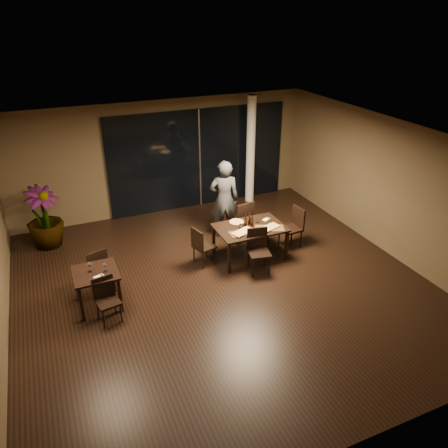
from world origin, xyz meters
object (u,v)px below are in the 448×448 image
Objects in this scene: chair_main_right at (294,225)px; potted_plant at (44,217)px; bottle_b at (252,221)px; chair_side_near at (106,297)px; bottle_c at (249,219)px; chair_side_far at (97,267)px; chair_main_left at (201,245)px; bottle_a at (245,220)px; main_table at (250,230)px; side_table at (96,278)px; chair_main_far at (243,219)px; diner at (224,199)px; chair_main_near at (258,248)px.

potted_plant is at bearing -117.49° from chair_main_right.
potted_plant is at bearing 151.17° from bottle_b.
chair_side_near is 2.91× the size of bottle_c.
chair_side_far is at bearing -179.66° from bottle_c.
chair_side_near is at bearing -81.71° from chair_main_right.
chair_main_right is at bearing 2.29° from chair_side_near.
chair_side_far reaches higher than chair_main_left.
chair_side_far reaches higher than chair_side_near.
bottle_a reaches higher than bottle_b.
chair_main_left reaches higher than main_table.
bottle_b reaches higher than side_table.
side_table is 0.77× the size of chair_main_far.
bottle_b is (-0.10, -0.70, 0.30)m from chair_main_far.
chair_main_left is at bearing 174.36° from main_table.
chair_side_near is at bearing -164.06° from main_table.
chair_main_right reaches higher than chair_main_left.
bottle_a is at bearing 7.27° from chair_side_near.
diner is (-0.12, 1.16, 0.29)m from main_table.
diner is at bearing 102.59° from chair_main_near.
chair_main_far is at bearing -127.42° from chair_main_right.
chair_main_far is 0.70m from bottle_c.
bottle_a is at bearing -28.90° from potted_plant.
side_table is 0.84× the size of chair_main_right.
bottle_b reaches higher than main_table.
chair_main_right is at bearing 161.84° from chair_side_far.
diner reaches higher than chair_side_far.
chair_side_far is 3.38m from bottle_c.
chair_main_near is 3.26m from chair_side_near.
chair_main_left reaches higher than chair_side_near.
main_table is 4.75m from potted_plant.
chair_main_far is 0.65m from diner.
chair_side_far is 0.61× the size of potted_plant.
bottle_c is (-1.14, 0.05, 0.36)m from chair_main_right.
chair_main_far reaches higher than main_table.
bottle_b is (3.38, -0.08, 0.38)m from chair_side_far.
bottle_c reaches higher than chair_main_left.
potted_plant is at bearing 150.62° from main_table.
bottle_c is at bearing 71.22° from main_table.
chair_main_far is at bearing 140.10° from diner.
chair_main_left is 1.21m from bottle_c.
diner is (-1.29, 1.10, 0.43)m from chair_main_right.
bottle_c is (4.17, -2.21, 0.16)m from potted_plant.
chair_main_right is 1.19m from bottle_c.
side_table is 3.51m from bottle_b.
chair_main_near is at bearing -99.84° from bottle_c.
potted_plant reaches higher than bottle_c.
side_table is at bearing -169.99° from bottle_a.
chair_main_right is at bearing 157.20° from diner.
chair_main_far reaches higher than chair_main_near.
potted_plant is 5.06× the size of bottle_c.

